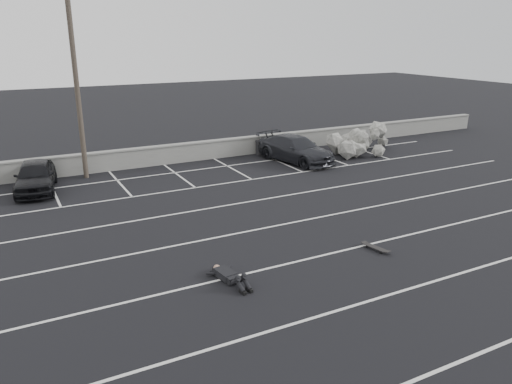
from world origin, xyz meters
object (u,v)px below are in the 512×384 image
car_left (35,176)px  skateboard (376,248)px  person (225,271)px  trash_bin (260,147)px  car_right (296,149)px  utility_pole (76,83)px  riprap_pile (353,146)px

car_left → skateboard: size_ratio=4.53×
car_left → person: bearing=-61.7°
car_left → trash_bin: car_left is taller
car_left → car_right: car_right is taller
car_left → utility_pole: bearing=36.5°
trash_bin → car_right: bearing=-68.2°
utility_pole → riprap_pile: 15.81m
trash_bin → skateboard: bearing=-102.3°
car_left → person: (4.17, -11.90, -0.48)m
riprap_pile → car_left: bearing=177.2°
riprap_pile → skateboard: (-8.04, -11.55, -0.43)m
utility_pole → riprap_pile: bearing=-8.0°
person → skateboard: bearing=-13.8°
car_right → person: car_right is taller
car_right → trash_bin: 2.68m
car_left → utility_pole: (2.41, 1.25, 3.97)m
car_right → person: bearing=-143.2°
car_left → car_right: 13.56m
riprap_pile → utility_pole: bearing=172.0°
car_left → person: size_ratio=1.72×
car_right → person: (-9.36, -11.08, -0.49)m
trash_bin → person: bearing=-121.7°
utility_pole → riprap_pile: (15.10, -2.12, -4.17)m
utility_pole → skateboard: utility_pole is taller
utility_pole → riprap_pile: utility_pole is taller
car_right → riprap_pile: (3.98, -0.05, -0.21)m
car_left → trash_bin: (12.54, 1.65, -0.29)m
car_left → trash_bin: bearing=16.5°
utility_pole → trash_bin: bearing=2.3°
car_right → trash_bin: bearing=98.8°
car_left → riprap_pile: bearing=6.2°
car_left → utility_pole: utility_pole is taller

